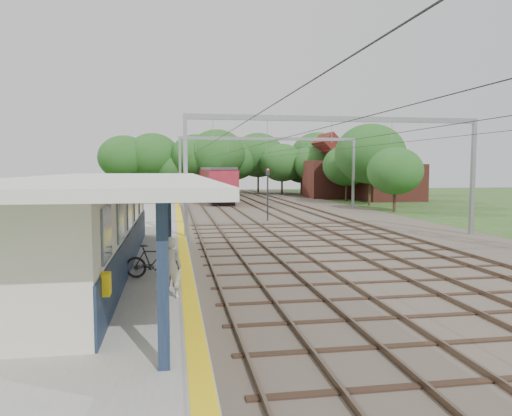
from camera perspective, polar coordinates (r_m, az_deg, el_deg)
ground at (r=14.13m, az=15.11°, el=-12.48°), size 160.00×160.00×0.00m
ballast_bed at (r=43.54m, az=3.41°, el=-0.70°), size 18.00×90.00×0.10m
platform at (r=26.61m, az=-13.31°, el=-3.99°), size 5.00×52.00×0.35m
yellow_stripe at (r=26.53m, az=-8.45°, el=-3.55°), size 0.45×52.00×0.01m
station_building at (r=19.62m, az=-18.78°, el=-1.67°), size 3.41×18.00×3.40m
canopy at (r=18.38m, az=-15.99°, el=2.99°), size 6.40×20.00×3.44m
rail_tracks at (r=43.05m, az=0.17°, el=-0.59°), size 11.80×88.00×0.15m
catenary_system at (r=38.64m, az=4.13°, el=6.72°), size 17.22×88.00×7.00m
tree_band at (r=70.03m, az=-1.68°, el=5.33°), size 31.72×30.88×8.82m
house_near at (r=64.09m, az=15.15°, el=3.50°), size 7.00×6.12×7.89m
house_far at (r=67.83m, az=9.18°, el=3.87°), size 8.00×6.12×8.66m
person at (r=14.70m, az=-9.71°, el=-6.71°), size 0.73×0.55×1.79m
bicycle at (r=17.40m, az=-11.73°, el=-6.03°), size 1.99×1.00×1.15m
train at (r=69.94m, az=-5.24°, el=3.12°), size 3.07×38.25×4.03m
signal_post at (r=37.50m, az=1.34°, el=2.17°), size 0.29×0.26×4.05m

